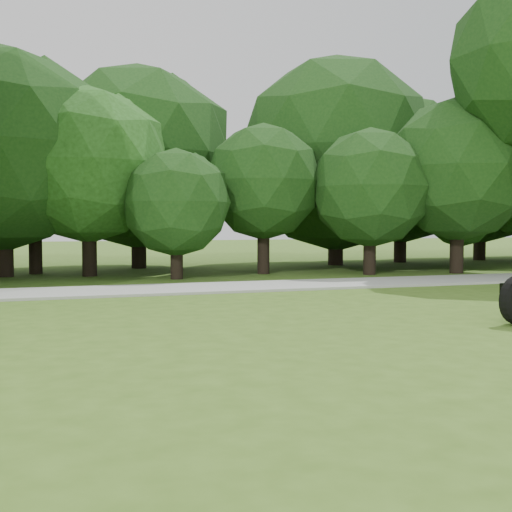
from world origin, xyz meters
TOP-DOWN VIEW (x-y plane):
  - ground at (0.00, 0.00)m, footprint 100.00×100.00m
  - walkway at (0.00, 8.00)m, footprint 60.00×2.20m
  - tree_line at (1.81, 14.70)m, footprint 38.59×12.06m

SIDE VIEW (x-z plane):
  - ground at x=0.00m, z-range 0.00..0.00m
  - walkway at x=0.00m, z-range 0.00..0.06m
  - tree_line at x=1.81m, z-range -0.27..7.61m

